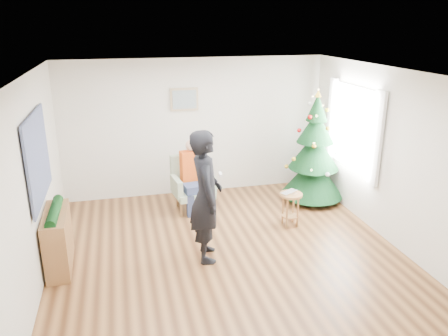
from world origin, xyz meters
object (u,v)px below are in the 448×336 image
object	(u,v)px
console	(58,240)
armchair	(192,190)
standing_man	(206,196)
christmas_tree	(314,152)
stool	(290,209)

from	to	relation	value
console	armchair	bearing A→B (deg)	33.70
armchair	standing_man	bearing A→B (deg)	-101.27
armchair	console	size ratio (longest dim) A/B	0.97
christmas_tree	stool	xyz separation A→B (m)	(-0.80, -0.91, -0.65)
console	standing_man	bearing A→B (deg)	-8.31
stool	standing_man	bearing A→B (deg)	-156.34
standing_man	console	xyz separation A→B (m)	(-2.01, 0.23, -0.54)
standing_man	console	size ratio (longest dim) A/B	1.88
stool	console	world-z (taller)	console
armchair	console	distance (m)	2.59
stool	console	distance (m)	3.59
standing_man	console	bearing A→B (deg)	89.03
christmas_tree	standing_man	size ratio (longest dim) A/B	1.11
armchair	stool	bearing A→B (deg)	-44.07
stool	armchair	xyz separation A→B (m)	(-1.45, 1.05, 0.07)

